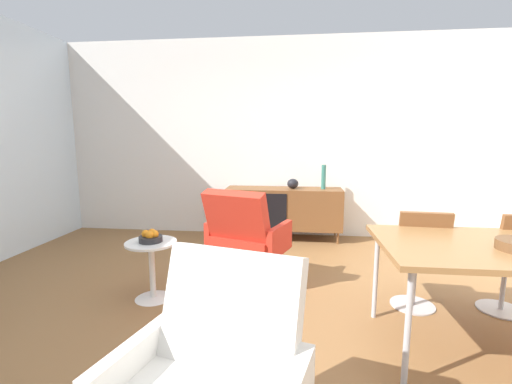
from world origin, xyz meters
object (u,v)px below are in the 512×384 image
Objects in this scene: vase_cobalt at (324,177)px; dining_chair_back_left at (418,255)px; side_table_round at (152,264)px; sideboard at (283,208)px; dining_table at (510,252)px; lounge_chair_red at (246,236)px; armchair_black_shell at (214,382)px; dining_chair_back_right at (512,258)px; vase_sculptural_dark at (293,184)px; fruit_bowl at (151,237)px.

vase_cobalt is 2.07m from dining_chair_back_left.
side_table_round is at bearing -178.65° from dining_chair_back_left.
sideboard is 2.92m from dining_table.
vase_cobalt reaches higher than lounge_chair_red.
armchair_black_shell reaches higher than dining_chair_back_left.
sideboard is at bearing 134.14° from dining_chair_back_right.
lounge_chair_red and armchair_black_shell have the same top height.
vase_sculptural_dark reaches higher than side_table_round.
dining_chair_back_left is at bearing 51.26° from armchair_black_shell.
dining_table is (1.52, -2.49, 0.26)m from sideboard.
dining_chair_back_right is at bearing 57.71° from dining_table.
sideboard is 2.68m from dining_chair_back_right.
dining_chair_back_right is 2.21m from lounge_chair_red.
sideboard is 0.70m from vase_cobalt.
fruit_bowl is (-1.08, -1.98, 0.12)m from sideboard.
side_table_round is (-2.24, -0.05, -0.15)m from dining_chair_back_left.
dining_chair_back_right is at bearing -0.01° from dining_chair_back_left.
armchair_black_shell reaches higher than sideboard.
dining_chair_back_right reaches higher than side_table_round.
vase_cobalt reaches higher than fruit_bowl.
fruit_bowl is at bearing -64.26° from side_table_round.
side_table_round is at bearing -178.98° from dining_chair_back_right.
dining_chair_back_right reaches higher than sideboard.
lounge_chair_red reaches higher than dining_chair_back_left.
dining_chair_back_right is at bearing -9.89° from lounge_chair_red.
vase_sculptural_dark and dining_chair_back_left have the same top height.
sideboard is at bearing 121.11° from dining_chair_back_left.
lounge_chair_red is at bearing -118.89° from vase_cobalt.
lounge_chair_red reaches higher than sideboard.
dining_chair_back_right is (1.74, -1.93, -0.32)m from vase_sculptural_dark.
dining_chair_back_left is at bearing -58.89° from sideboard.
fruit_bowl is at bearing -178.62° from dining_chair_back_left.
armchair_black_shell is (-0.27, -3.56, -0.32)m from vase_sculptural_dark.
armchair_black_shell is at bearing -59.47° from fruit_bowl.
armchair_black_shell is 4.73× the size of fruit_bowl.
lounge_chair_red reaches higher than dining_chair_back_right.
dining_chair_back_left and dining_chair_back_right have the same top height.
sideboard is at bearing -179.15° from vase_sculptural_dark.
vase_cobalt is 0.35× the size of lounge_chair_red.
fruit_bowl is at bearing 120.53° from armchair_black_shell.
dining_table is 2.67m from side_table_round.
lounge_chair_red is 0.89m from fruit_bowl.
fruit_bowl is (-2.95, -0.05, 0.09)m from dining_chair_back_right.
dining_table reaches higher than side_table_round.
sideboard is 2.26m from fruit_bowl.
armchair_black_shell is at bearing -128.74° from dining_chair_back_left.
dining_table is at bearing -58.61° from sideboard.
side_table_round is at bearing 120.52° from armchair_black_shell.
lounge_chair_red is (-2.18, 0.38, -0.00)m from dining_chair_back_right.
dining_table is at bearing -27.20° from lounge_chair_red.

